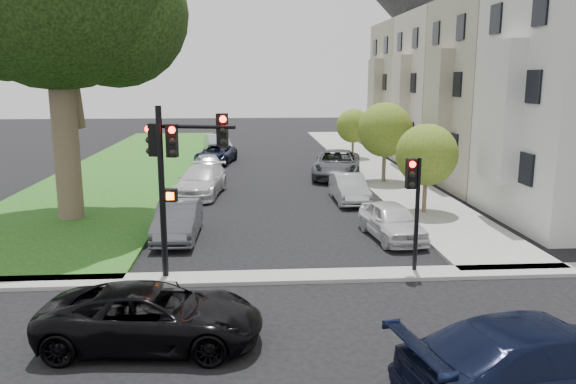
{
  "coord_description": "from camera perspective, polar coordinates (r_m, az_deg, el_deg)",
  "views": [
    {
      "loc": [
        -1.32,
        -13.66,
        5.81
      ],
      "look_at": [
        0.0,
        5.0,
        2.0
      ],
      "focal_mm": 35.0,
      "sensor_mm": 36.0,
      "label": 1
    }
  ],
  "objects": [
    {
      "name": "sidewalk_cross",
      "position": [
        16.74,
        0.73,
        -8.59
      ],
      "size": [
        60.0,
        1.0,
        0.12
      ],
      "primitive_type": "cube",
      "color": "gray",
      "rests_on": "ground"
    },
    {
      "name": "small_tree_a",
      "position": [
        24.5,
        13.9,
        3.69
      ],
      "size": [
        2.62,
        2.62,
        3.94
      ],
      "color": "brown",
      "rests_on": "ground"
    },
    {
      "name": "traffic_signal_main",
      "position": [
        16.2,
        -11.41,
        3.05
      ],
      "size": [
        2.48,
        0.68,
        5.06
      ],
      "color": "black",
      "rests_on": "ground"
    },
    {
      "name": "car_parked_5",
      "position": [
        20.97,
        -11.11,
        -2.85
      ],
      "size": [
        1.51,
        4.18,
        1.37
      ],
      "primitive_type": "imported",
      "rotation": [
        0.0,
        0.0,
        -0.02
      ],
      "color": "#3F4247",
      "rests_on": "ground"
    },
    {
      "name": "car_parked_0",
      "position": [
        20.92,
        10.49,
        -2.91
      ],
      "size": [
        2.02,
        4.1,
        1.34
      ],
      "primitive_type": "imported",
      "rotation": [
        0.0,
        0.0,
        0.11
      ],
      "color": "silver",
      "rests_on": "ground"
    },
    {
      "name": "car_parked_6",
      "position": [
        28.45,
        -8.86,
        1.09
      ],
      "size": [
        2.68,
        5.25,
        1.46
      ],
      "primitive_type": "imported",
      "rotation": [
        0.0,
        0.0,
        -0.13
      ],
      "color": "silver",
      "rests_on": "ground"
    },
    {
      "name": "sidewalk_right",
      "position": [
        38.94,
        7.98,
        2.92
      ],
      "size": [
        3.5,
        44.0,
        0.12
      ],
      "primitive_type": "cube",
      "color": "gray",
      "rests_on": "ground"
    },
    {
      "name": "car_parked_2",
      "position": [
        33.32,
        5.0,
        2.84
      ],
      "size": [
        3.76,
        6.21,
        1.61
      ],
      "primitive_type": "imported",
      "rotation": [
        0.0,
        0.0,
        -0.2
      ],
      "color": "#3F4247",
      "rests_on": "ground"
    },
    {
      "name": "ground",
      "position": [
        14.91,
        1.38,
        -11.44
      ],
      "size": [
        140.0,
        140.0,
        0.0
      ],
      "primitive_type": "plane",
      "color": "black",
      "rests_on": "ground"
    },
    {
      "name": "small_tree_c",
      "position": [
        40.8,
        6.64,
        6.69
      ],
      "size": [
        2.43,
        2.43,
        3.65
      ],
      "color": "brown",
      "rests_on": "ground"
    },
    {
      "name": "car_parked_8",
      "position": [
        38.98,
        -7.33,
        3.83
      ],
      "size": [
        3.03,
        5.05,
        1.31
      ],
      "primitive_type": "imported",
      "rotation": [
        0.0,
        0.0,
        -0.19
      ],
      "color": "black",
      "rests_on": "ground"
    },
    {
      "name": "car_cross_far",
      "position": [
        11.45,
        24.8,
        -15.5
      ],
      "size": [
        5.96,
        3.36,
        1.63
      ],
      "primitive_type": "imported",
      "rotation": [
        0.0,
        0.0,
        1.77
      ],
      "color": "black",
      "rests_on": "ground"
    },
    {
      "name": "car_parked_7",
      "position": [
        33.65,
        -8.05,
        2.65
      ],
      "size": [
        2.3,
        4.25,
        1.37
      ],
      "primitive_type": "imported",
      "rotation": [
        0.0,
        0.0,
        0.17
      ],
      "color": "#999BA0",
      "rests_on": "ground"
    },
    {
      "name": "grass_strip",
      "position": [
        38.87,
        -15.41,
        2.59
      ],
      "size": [
        8.0,
        44.0,
        0.12
      ],
      "primitive_type": "cube",
      "color": "#16520E",
      "rests_on": "ground"
    },
    {
      "name": "small_tree_b",
      "position": [
        31.52,
        9.84,
        6.24
      ],
      "size": [
        3.01,
        3.01,
        4.52
      ],
      "color": "brown",
      "rests_on": "ground"
    },
    {
      "name": "traffic_signal_secondary",
      "position": [
        16.91,
        12.67,
        -0.19
      ],
      "size": [
        0.44,
        0.36,
        3.53
      ],
      "color": "black",
      "rests_on": "ground"
    },
    {
      "name": "car_parked_9",
      "position": [
        43.92,
        -7.15,
        4.81
      ],
      "size": [
        2.5,
        4.78,
        1.5
      ],
      "primitive_type": "imported",
      "rotation": [
        0.0,
        0.0,
        0.21
      ],
      "color": "#999BA0",
      "rests_on": "ground"
    },
    {
      "name": "car_cross_near",
      "position": [
        12.98,
        -13.6,
        -12.15
      ],
      "size": [
        4.99,
        2.58,
        1.34
      ],
      "primitive_type": "imported",
      "rotation": [
        0.0,
        0.0,
        1.5
      ],
      "color": "black",
      "rests_on": "ground"
    },
    {
      "name": "house_b",
      "position": [
        32.26,
        21.78,
        12.72
      ],
      "size": [
        7.7,
        7.55,
        15.97
      ],
      "color": "gray",
      "rests_on": "ground"
    },
    {
      "name": "house_c",
      "position": [
        39.17,
        16.96,
        12.68
      ],
      "size": [
        7.7,
        7.55,
        15.97
      ],
      "color": "gray",
      "rests_on": "ground"
    },
    {
      "name": "house_d",
      "position": [
        46.27,
        13.6,
        12.6
      ],
      "size": [
        7.7,
        7.55,
        15.97
      ],
      "color": "#ADA48B",
      "rests_on": "ground"
    },
    {
      "name": "car_parked_1",
      "position": [
        26.82,
        6.23,
        0.37
      ],
      "size": [
        1.44,
        4.0,
        1.31
      ],
      "primitive_type": "imported",
      "rotation": [
        0.0,
        0.0,
        0.01
      ],
      "color": "#999BA0",
      "rests_on": "ground"
    }
  ]
}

